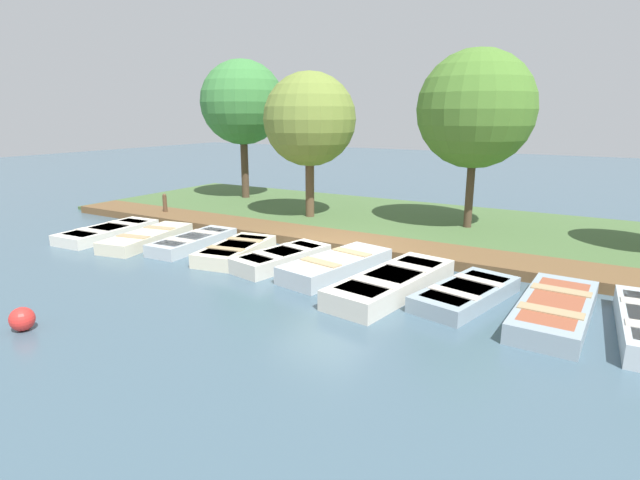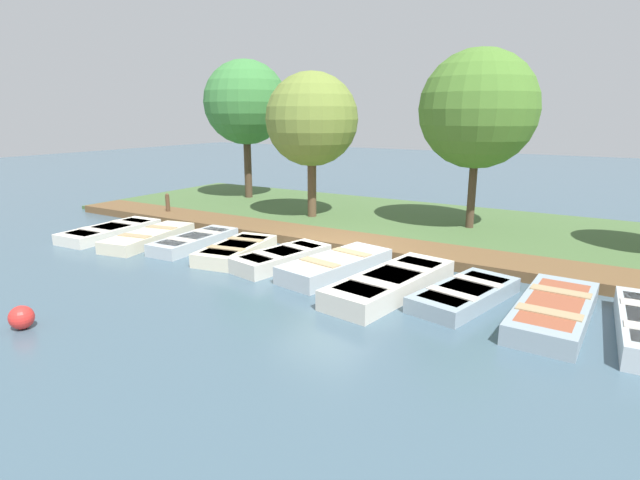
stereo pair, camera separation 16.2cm
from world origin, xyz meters
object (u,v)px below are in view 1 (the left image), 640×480
object	(u,v)px
mooring_post_near	(165,206)
buoy	(22,319)
rowboat_5	(337,265)
park_tree_far_left	(242,103)
park_tree_left	(310,120)
rowboat_3	(236,250)
rowboat_4	(282,258)
rowboat_6	(392,283)
rowboat_0	(108,232)
park_tree_center	(476,109)
rowboat_7	(466,293)
rowboat_8	(555,309)
rowboat_2	(193,241)
rowboat_1	(147,238)

from	to	relation	value
mooring_post_near	buoy	size ratio (longest dim) A/B	2.15
rowboat_5	buoy	world-z (taller)	rowboat_5
park_tree_far_left	mooring_post_near	bearing A→B (deg)	0.07
buoy	park_tree_far_left	bearing A→B (deg)	-157.74
park_tree_left	rowboat_3	bearing A→B (deg)	9.26
rowboat_4	rowboat_6	distance (m)	3.18
rowboat_0	rowboat_4	size ratio (longest dim) A/B	1.13
rowboat_4	park_tree_center	bearing A→B (deg)	165.88
rowboat_7	buoy	xyz separation A→B (m)	(5.39, -6.39, 0.04)
buoy	park_tree_center	xyz separation A→B (m)	(-11.80, 4.76, 3.64)
rowboat_7	park_tree_far_left	xyz separation A→B (m)	(-7.41, -11.63, 3.99)
rowboat_8	rowboat_6	bearing A→B (deg)	-83.63
rowboat_6	park_tree_center	world-z (taller)	park_tree_center
rowboat_2	mooring_post_near	world-z (taller)	mooring_post_near
rowboat_4	rowboat_1	bearing A→B (deg)	-75.81
rowboat_2	park_tree_left	bearing A→B (deg)	167.37
rowboat_0	rowboat_3	world-z (taller)	rowboat_3
rowboat_0	park_tree_left	xyz separation A→B (m)	(-5.42, 4.04, 3.35)
rowboat_0	rowboat_6	bearing A→B (deg)	85.74
park_tree_left	rowboat_5	bearing A→B (deg)	37.35
rowboat_1	rowboat_4	bearing A→B (deg)	82.64
rowboat_0	mooring_post_near	xyz separation A→B (m)	(-2.90, -0.60, 0.29)
rowboat_6	mooring_post_near	bearing A→B (deg)	-97.93
mooring_post_near	rowboat_0	bearing A→B (deg)	11.65
rowboat_1	rowboat_2	distance (m)	1.53
rowboat_5	park_tree_far_left	size ratio (longest dim) A/B	0.54
rowboat_3	rowboat_4	bearing A→B (deg)	80.88
park_tree_far_left	buoy	bearing A→B (deg)	22.26
rowboat_6	rowboat_7	bearing A→B (deg)	109.66
rowboat_1	park_tree_center	distance (m)	10.71
rowboat_6	rowboat_0	bearing A→B (deg)	-82.07
rowboat_0	rowboat_8	world-z (taller)	rowboat_8
rowboat_2	rowboat_6	xyz separation A→B (m)	(0.57, 6.34, 0.04)
park_tree_far_left	rowboat_2	bearing A→B (deg)	28.05
rowboat_2	rowboat_3	distance (m)	1.70
rowboat_1	park_tree_left	xyz separation A→B (m)	(-5.35, 2.34, 3.34)
rowboat_0	rowboat_8	bearing A→B (deg)	86.96
rowboat_5	rowboat_7	distance (m)	3.15
rowboat_3	park_tree_left	xyz separation A→B (m)	(-5.15, -0.84, 3.33)
rowboat_8	rowboat_4	bearing A→B (deg)	-89.43
rowboat_0	buoy	xyz separation A→B (m)	(5.26, 4.64, 0.04)
rowboat_0	rowboat_6	xyz separation A→B (m)	(0.15, 9.53, 0.05)
mooring_post_near	park_tree_far_left	distance (m)	5.94
rowboat_5	rowboat_8	world-z (taller)	rowboat_5
rowboat_3	buoy	bearing A→B (deg)	-11.84
rowboat_1	park_tree_far_left	bearing A→B (deg)	-172.81
park_tree_left	rowboat_6	bearing A→B (deg)	44.58
rowboat_7	buoy	world-z (taller)	buoy
rowboat_1	rowboat_5	xyz separation A→B (m)	(-0.32, 6.18, 0.03)
rowboat_5	park_tree_center	world-z (taller)	park_tree_center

